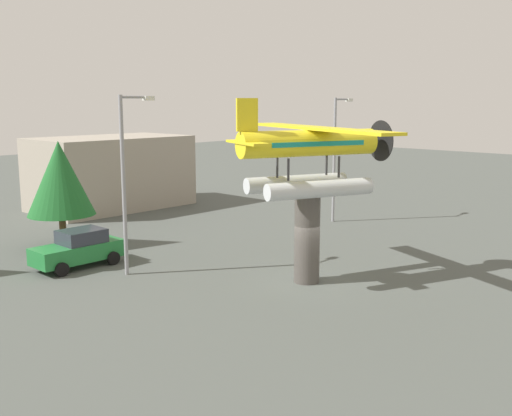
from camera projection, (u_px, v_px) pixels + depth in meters
ground_plane at (306, 282)px, 26.19m from camera, size 140.00×140.00×0.00m
display_pedestal at (307, 238)px, 25.85m from camera, size 1.10×1.10×3.85m
floatplane_monument at (311, 155)px, 25.27m from camera, size 7.18×10.04×4.00m
car_mid_green at (79, 248)px, 28.45m from camera, size 4.20×2.02×1.76m
streetlight_primary at (127, 172)px, 26.62m from camera, size 1.84×0.28×8.01m
streetlight_secondary at (336, 150)px, 38.61m from camera, size 1.84×0.28×7.94m
storefront_building at (111, 172)px, 43.99m from camera, size 10.85×6.31×5.18m
tree_east at (60, 178)px, 31.65m from camera, size 3.53×3.53×5.70m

